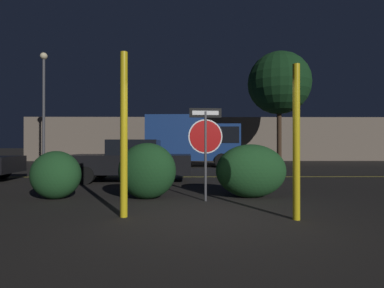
{
  "coord_description": "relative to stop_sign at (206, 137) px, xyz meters",
  "views": [
    {
      "loc": [
        -0.4,
        -5.43,
        1.31
      ],
      "look_at": [
        -0.29,
        3.73,
        1.35
      ],
      "focal_mm": 28.0,
      "sensor_mm": 36.0,
      "label": 1
    }
  ],
  "objects": [
    {
      "name": "ground_plane",
      "position": [
        -0.0,
        -1.59,
        -1.51
      ],
      "size": [
        260.0,
        260.0,
        0.0
      ],
      "primitive_type": "plane",
      "color": "black"
    },
    {
      "name": "road_center_stripe",
      "position": [
        -0.0,
        5.38,
        -1.51
      ],
      "size": [
        41.0,
        0.12,
        0.01
      ],
      "primitive_type": "cube",
      "color": "gold",
      "rests_on": "ground_plane"
    },
    {
      "name": "stop_sign",
      "position": [
        0.0,
        0.0,
        0.0
      ],
      "size": [
        0.81,
        0.08,
        2.18
      ],
      "rotation": [
        0.0,
        0.0,
        0.08
      ],
      "color": "#4C4C51",
      "rests_on": "ground_plane"
    },
    {
      "name": "yellow_pole_left",
      "position": [
        -1.58,
        -1.55,
        -0.0
      ],
      "size": [
        0.13,
        0.13,
        3.01
      ],
      "primitive_type": "cylinder",
      "color": "yellow",
      "rests_on": "ground_plane"
    },
    {
      "name": "yellow_pole_right",
      "position": [
        1.49,
        -1.79,
        -0.14
      ],
      "size": [
        0.12,
        0.12,
        2.74
      ],
      "primitive_type": "cylinder",
      "color": "yellow",
      "rests_on": "ground_plane"
    },
    {
      "name": "hedge_bush_1",
      "position": [
        -3.65,
        0.33,
        -0.93
      ],
      "size": [
        1.2,
        1.0,
        1.17
      ],
      "primitive_type": "ellipsoid",
      "color": "#1E4C23",
      "rests_on": "ground_plane"
    },
    {
      "name": "hedge_bush_2",
      "position": [
        -1.41,
        0.31,
        -0.83
      ],
      "size": [
        1.41,
        1.03,
        1.37
      ],
      "primitive_type": "ellipsoid",
      "color": "#19421E",
      "rests_on": "ground_plane"
    },
    {
      "name": "hedge_bush_3",
      "position": [
        1.16,
        0.48,
        -0.84
      ],
      "size": [
        1.76,
        1.16,
        1.33
      ],
      "primitive_type": "ellipsoid",
      "color": "#1E4C23",
      "rests_on": "ground_plane"
    },
    {
      "name": "passing_car_2",
      "position": [
        -2.48,
        3.99,
        -0.76
      ],
      "size": [
        4.47,
        2.07,
        1.51
      ],
      "rotation": [
        0.0,
        0.0,
        1.57
      ],
      "color": "black",
      "rests_on": "ground_plane"
    },
    {
      "name": "delivery_truck",
      "position": [
        -0.07,
        11.55,
        0.17
      ],
      "size": [
        5.74,
        2.69,
        3.13
      ],
      "rotation": [
        0.0,
        0.0,
        -1.62
      ],
      "color": "navy",
      "rests_on": "ground_plane"
    },
    {
      "name": "street_lamp",
      "position": [
        -9.3,
        11.44,
        2.91
      ],
      "size": [
        0.43,
        0.43,
        7.01
      ],
      "color": "#4C4C51",
      "rests_on": "ground_plane"
    },
    {
      "name": "tree_0",
      "position": [
        5.78,
        13.25,
        4.03
      ],
      "size": [
        4.24,
        4.24,
        7.67
      ],
      "color": "#422D1E",
      "rests_on": "ground_plane"
    },
    {
      "name": "building_backdrop",
      "position": [
        2.89,
        19.79,
        0.33
      ],
      "size": [
        33.99,
        3.63,
        3.68
      ],
      "primitive_type": "cube",
      "color": "#7A6B5B",
      "rests_on": "ground_plane"
    }
  ]
}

